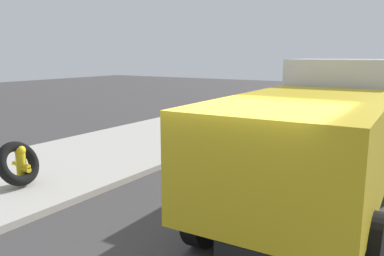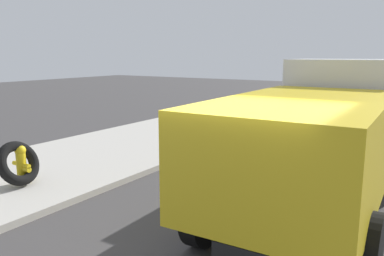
% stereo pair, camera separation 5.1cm
% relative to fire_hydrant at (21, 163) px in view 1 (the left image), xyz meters
% --- Properties ---
extents(fire_hydrant, '(0.26, 0.58, 0.91)m').
position_rel_fire_hydrant_xyz_m(fire_hydrant, '(0.00, 0.00, 0.00)').
color(fire_hydrant, yellow).
rests_on(fire_hydrant, sidewalk_curb).
extents(loose_tire, '(1.10, 0.73, 1.06)m').
position_rel_fire_hydrant_xyz_m(loose_tire, '(-0.15, -0.10, 0.04)').
color(loose_tire, black).
rests_on(loose_tire, sidewalk_curb).
extents(dump_truck_yellow, '(7.07, 2.96, 3.00)m').
position_rel_fire_hydrant_xyz_m(dump_truck_yellow, '(2.46, -6.14, 0.97)').
color(dump_truck_yellow, gold).
rests_on(dump_truck_yellow, ground).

